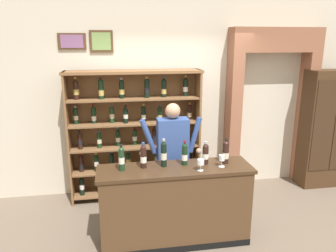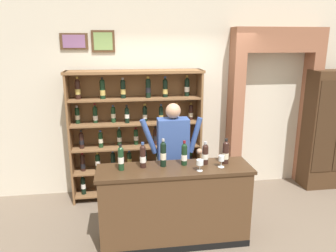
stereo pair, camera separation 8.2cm
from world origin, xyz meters
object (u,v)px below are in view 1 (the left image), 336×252
object	(u,v)px
tasting_counter	(175,205)
tasting_bottle_brunello	(143,156)
tasting_bottle_prosecco	(122,158)
wine_glass_center	(222,159)
tasting_bottle_riserva	(206,153)
tasting_bottle_super_tuscan	(226,152)
wine_glass_spare	(201,163)
tasting_bottle_chianti	(164,154)
shopkeeper	(173,150)
side_cabinet	(326,129)
tasting_bottle_vin_santo	(185,154)
wine_shelf	(135,132)

from	to	relation	value
tasting_counter	tasting_bottle_brunello	bearing A→B (deg)	169.49
tasting_bottle_prosecco	wine_glass_center	size ratio (longest dim) A/B	2.16
tasting_counter	tasting_bottle_riserva	xyz separation A→B (m)	(0.38, 0.06, 0.61)
tasting_bottle_super_tuscan	wine_glass_spare	world-z (taller)	tasting_bottle_super_tuscan
wine_glass_center	tasting_bottle_chianti	bearing A→B (deg)	169.38
wine_glass_center	shopkeeper	bearing A→B (deg)	128.52
side_cabinet	tasting_bottle_vin_santo	distance (m)	2.87
side_cabinet	tasting_bottle_vin_santo	world-z (taller)	side_cabinet
tasting_bottle_chianti	wine_glass_spare	xyz separation A→B (m)	(0.39, -0.20, -0.06)
tasting_counter	tasting_bottle_prosecco	distance (m)	0.88
wine_shelf	side_cabinet	world-z (taller)	wine_shelf
wine_shelf	tasting_bottle_vin_santo	distance (m)	1.31
wine_glass_spare	wine_glass_center	bearing A→B (deg)	15.15
wine_shelf	shopkeeper	bearing A→B (deg)	-59.10
tasting_bottle_chianti	tasting_bottle_super_tuscan	bearing A→B (deg)	-1.18
wine_shelf	tasting_bottle_vin_santo	world-z (taller)	wine_shelf
tasting_counter	tasting_bottle_riserva	distance (m)	0.72
tasting_bottle_prosecco	tasting_bottle_vin_santo	size ratio (longest dim) A/B	1.03
wine_shelf	tasting_counter	bearing A→B (deg)	-73.49
side_cabinet	tasting_counter	bearing A→B (deg)	-156.41
tasting_bottle_prosecco	tasting_counter	bearing A→B (deg)	-2.09
tasting_counter	wine_shelf	bearing A→B (deg)	106.51
shopkeeper	tasting_bottle_riserva	size ratio (longest dim) A/B	5.83
tasting_bottle_riserva	wine_glass_spare	bearing A→B (deg)	-119.61
wine_shelf	tasting_bottle_riserva	xyz separation A→B (m)	(0.76, -1.22, 0.05)
wine_shelf	tasting_bottle_chianti	bearing A→B (deg)	-78.12
shopkeeper	tasting_bottle_prosecco	distance (m)	0.86
side_cabinet	tasting_bottle_prosecco	world-z (taller)	side_cabinet
wine_glass_spare	wine_shelf	bearing A→B (deg)	114.54
tasting_bottle_prosecco	wine_glass_center	xyz separation A→B (m)	(1.15, -0.08, -0.05)
side_cabinet	shopkeeper	size ratio (longest dim) A/B	1.20
shopkeeper	tasting_bottle_brunello	xyz separation A→B (m)	(-0.43, -0.47, 0.11)
shopkeeper	tasting_bottle_chianti	size ratio (longest dim) A/B	4.83
tasting_bottle_vin_santo	tasting_bottle_super_tuscan	bearing A→B (deg)	-2.47
wine_shelf	wine_glass_spare	world-z (taller)	wine_shelf
tasting_bottle_riserva	wine_glass_spare	distance (m)	0.23
tasting_bottle_prosecco	tasting_bottle_chianti	world-z (taller)	tasting_bottle_chianti
shopkeeper	wine_glass_center	bearing A→B (deg)	-51.48
wine_shelf	tasting_bottle_riserva	bearing A→B (deg)	-58.11
tasting_bottle_vin_santo	tasting_bottle_chianti	bearing A→B (deg)	-178.61
tasting_bottle_vin_santo	tasting_bottle_super_tuscan	world-z (taller)	tasting_bottle_super_tuscan
wine_glass_center	side_cabinet	bearing A→B (deg)	29.64
tasting_bottle_prosecco	tasting_bottle_chianti	bearing A→B (deg)	5.16
wine_glass_spare	tasting_bottle_prosecco	bearing A→B (deg)	170.01
shopkeeper	wine_glass_center	world-z (taller)	shopkeeper
tasting_bottle_prosecco	tasting_bottle_chianti	xyz separation A→B (m)	(0.49, 0.04, 0.01)
wine_shelf	shopkeeper	xyz separation A→B (m)	(0.45, -0.75, -0.05)
side_cabinet	tasting_counter	xyz separation A→B (m)	(-2.76, -1.21, -0.49)
shopkeeper	tasting_bottle_chianti	xyz separation A→B (m)	(-0.19, -0.47, 0.12)
tasting_bottle_chianti	tasting_bottle_riserva	world-z (taller)	tasting_bottle_chianti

